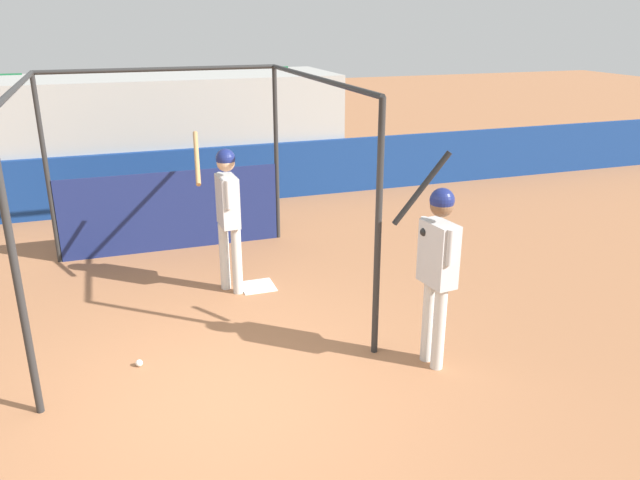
{
  "coord_description": "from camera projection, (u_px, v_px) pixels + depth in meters",
  "views": [
    {
      "loc": [
        -0.79,
        -5.16,
        3.47
      ],
      "look_at": [
        1.39,
        1.18,
        1.05
      ],
      "focal_mm": 35.0,
      "sensor_mm": 36.0,
      "label": 1
    }
  ],
  "objects": [
    {
      "name": "ground_plane",
      "position": [
        224.0,
        398.0,
        6.01
      ],
      "size": [
        60.0,
        60.0,
        0.0
      ],
      "primitive_type": "plane",
      "color": "#9E6642"
    },
    {
      "name": "outfield_wall",
      "position": [
        156.0,
        181.0,
        11.68
      ],
      "size": [
        24.0,
        0.12,
        1.11
      ],
      "color": "navy",
      "rests_on": "ground"
    },
    {
      "name": "bleacher_section",
      "position": [
        148.0,
        135.0,
        12.59
      ],
      "size": [
        7.6,
        2.4,
        2.39
      ],
      "color": "#9E9E99",
      "rests_on": "ground"
    },
    {
      "name": "batting_cage",
      "position": [
        175.0,
        185.0,
        8.74
      ],
      "size": [
        3.45,
        4.04,
        2.78
      ],
      "color": "#282828",
      "rests_on": "ground"
    },
    {
      "name": "home_plate",
      "position": [
        258.0,
        286.0,
        8.46
      ],
      "size": [
        0.44,
        0.44,
        0.02
      ],
      "color": "white",
      "rests_on": "ground"
    },
    {
      "name": "player_batter",
      "position": [
        227.0,
        206.0,
        7.96
      ],
      "size": [
        0.53,
        0.89,
        2.06
      ],
      "rotation": [
        0.0,
        0.0,
        1.61
      ],
      "color": "silver",
      "rests_on": "ground"
    },
    {
      "name": "player_waiting",
      "position": [
        437.0,
        259.0,
        6.21
      ],
      "size": [
        0.56,
        0.73,
        2.21
      ],
      "rotation": [
        0.0,
        0.0,
        1.7
      ],
      "color": "silver",
      "rests_on": "ground"
    },
    {
      "name": "baseball",
      "position": [
        139.0,
        363.0,
        6.54
      ],
      "size": [
        0.07,
        0.07,
        0.07
      ],
      "color": "white",
      "rests_on": "ground"
    }
  ]
}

